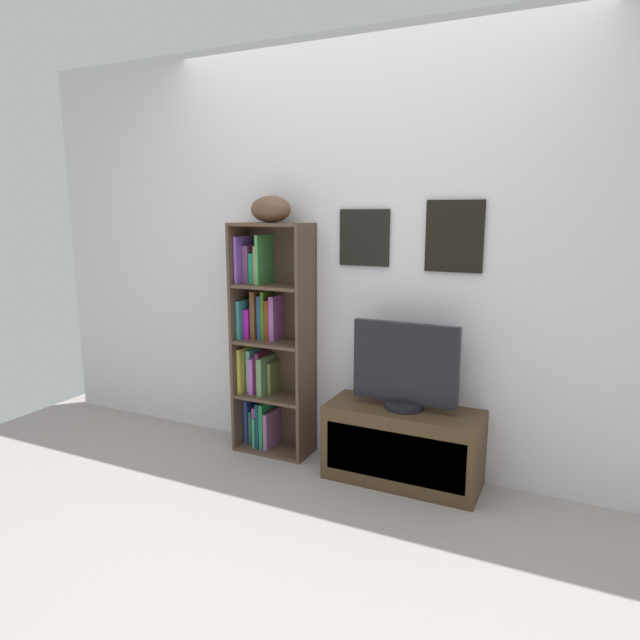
{
  "coord_description": "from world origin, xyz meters",
  "views": [
    {
      "loc": [
        1.22,
        -2.01,
        1.54
      ],
      "look_at": [
        -0.16,
        0.85,
        0.92
      ],
      "focal_mm": 31.58,
      "sensor_mm": 36.0,
      "label": 1
    }
  ],
  "objects": [
    {
      "name": "tv_stand",
      "position": [
        0.34,
        0.92,
        0.22
      ],
      "size": [
        0.88,
        0.35,
        0.44
      ],
      "color": "#46321F",
      "rests_on": "ground"
    },
    {
      "name": "television",
      "position": [
        0.34,
        0.92,
        0.68
      ],
      "size": [
        0.6,
        0.22,
        0.49
      ],
      "color": "black",
      "rests_on": "tv_stand"
    },
    {
      "name": "back_wall",
      "position": [
        0.0,
        1.13,
        1.27
      ],
      "size": [
        4.8,
        0.08,
        2.54
      ],
      "color": "silver",
      "rests_on": "ground"
    },
    {
      "name": "ground",
      "position": [
        0.0,
        0.0,
        -0.02
      ],
      "size": [
        5.2,
        5.2,
        0.04
      ],
      "primitive_type": "cube",
      "color": "#9C918E"
    },
    {
      "name": "bookshelf",
      "position": [
        -0.6,
        1.0,
        0.7
      ],
      "size": [
        0.49,
        0.25,
        1.47
      ],
      "color": "#4D3A2C",
      "rests_on": "ground"
    },
    {
      "name": "football",
      "position": [
        -0.55,
        0.97,
        1.55
      ],
      "size": [
        0.31,
        0.21,
        0.16
      ],
      "primitive_type": "ellipsoid",
      "rotation": [
        0.0,
        0.0,
        -0.18
      ],
      "color": "brown",
      "rests_on": "bookshelf"
    }
  ]
}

